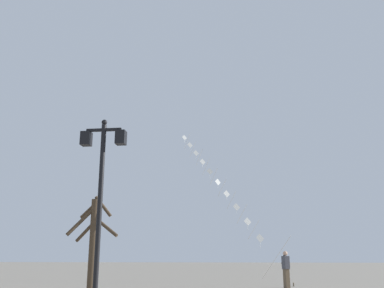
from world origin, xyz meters
The scene contains 5 objects.
ground_plane centered at (0.00, 20.00, 0.00)m, with size 160.00×160.00×0.00m, color gray.
twin_lantern_lamp_post centered at (-3.41, 8.70, 3.66)m, with size 1.31×0.28×5.32m.
kite_train centered at (-1.24, 28.19, 6.70)m, with size 7.85×14.72×12.33m.
kite_flyer centered at (2.47, 18.81, 0.90)m, with size 0.38×0.62×1.71m.
bare_tree centered at (-5.48, 14.07, 2.10)m, with size 2.12×1.30×3.86m.
Camera 1 is at (0.52, -2.65, 1.49)m, focal length 39.67 mm.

